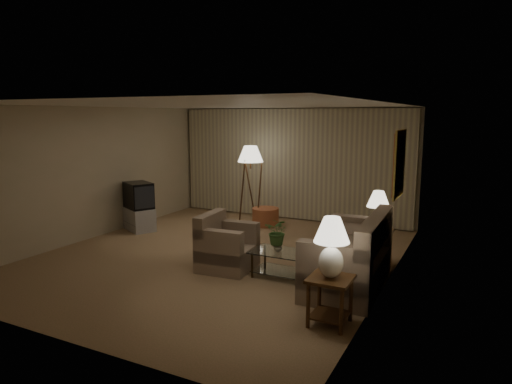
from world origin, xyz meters
TOP-DOWN VIEW (x-y plane):
  - ground at (0.00, 0.00)m, footprint 7.00×7.00m
  - room_shell at (0.02, 1.51)m, footprint 6.04×7.02m
  - sofa at (2.50, -0.39)m, footprint 2.04×1.15m
  - armchair at (0.51, -0.53)m, footprint 1.00×0.97m
  - side_table_near at (2.65, -1.74)m, footprint 0.51×0.51m
  - side_table_far at (2.65, 0.86)m, footprint 0.51×0.43m
  - table_lamp_near at (2.65, -1.74)m, footprint 0.43×0.43m
  - table_lamp_far at (2.65, 0.86)m, footprint 0.39×0.39m
  - coffee_table at (1.55, -0.49)m, footprint 1.11×0.61m
  - tv_cabinet at (-2.55, 0.83)m, footprint 1.15×1.10m
  - crt_tv at (-2.55, 0.83)m, footprint 1.06×1.02m
  - floor_lamp at (-0.65, 2.52)m, footprint 0.59×0.59m
  - ottoman at (-0.24, 2.48)m, footprint 0.65×0.65m
  - vase at (1.40, -0.49)m, footprint 0.15×0.15m
  - flowers at (1.40, -0.49)m, footprint 0.40×0.35m
  - book at (1.80, -0.59)m, footprint 0.16×0.21m

SIDE VIEW (x-z plane):
  - ground at x=0.00m, z-range 0.00..0.00m
  - ottoman at x=-0.24m, z-range 0.00..0.41m
  - tv_cabinet at x=-2.55m, z-range 0.00..0.50m
  - coffee_table at x=1.55m, z-range 0.07..0.48m
  - armchair at x=0.51m, z-range 0.00..0.73m
  - side_table_far at x=2.65m, z-range 0.10..0.70m
  - side_table_near at x=2.65m, z-range 0.11..0.71m
  - book at x=1.80m, z-range 0.41..0.43m
  - sofa at x=2.50m, z-range 0.00..0.87m
  - vase at x=1.40m, z-range 0.41..0.55m
  - flowers at x=1.40m, z-range 0.55..0.99m
  - crt_tv at x=-2.55m, z-range 0.50..1.07m
  - floor_lamp at x=-0.65m, z-range 0.04..1.87m
  - table_lamp_far at x=2.65m, z-range 0.66..1.33m
  - table_lamp_near at x=2.65m, z-range 0.67..1.41m
  - room_shell at x=0.02m, z-range 0.39..3.11m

